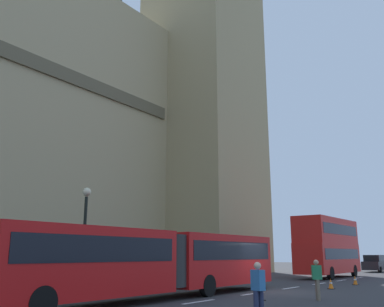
{
  "coord_description": "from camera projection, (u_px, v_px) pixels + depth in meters",
  "views": [
    {
      "loc": [
        -21.13,
        -10.77,
        1.91
      ],
      "look_at": [
        -1.61,
        3.78,
        7.75
      ],
      "focal_mm": 39.46,
      "sensor_mm": 36.0,
      "label": 1
    }
  ],
  "objects": [
    {
      "name": "ground_plane",
      "position": [
        267.0,
        292.0,
        22.29
      ],
      "size": [
        160.0,
        160.0,
        0.0
      ],
      "primitive_type": "plane",
      "color": "#333335"
    },
    {
      "name": "lane_centre_marking",
      "position": [
        273.0,
        291.0,
        22.83
      ],
      "size": [
        34.4,
        0.16,
        0.01
      ],
      "color": "silver",
      "rests_on": "ground_plane"
    },
    {
      "name": "articulated_bus",
      "position": [
        161.0,
        258.0,
        18.92
      ],
      "size": [
        16.74,
        2.54,
        2.9
      ],
      "color": "red",
      "rests_on": "ground_plane"
    },
    {
      "name": "double_decker_bus",
      "position": [
        328.0,
        245.0,
        36.18
      ],
      "size": [
        9.56,
        2.54,
        4.9
      ],
      "color": "red",
      "rests_on": "ground_plane"
    },
    {
      "name": "sedan_lead",
      "position": [
        375.0,
        264.0,
        47.11
      ],
      "size": [
        4.4,
        1.86,
        1.85
      ],
      "color": "black",
      "rests_on": "ground_plane"
    },
    {
      "name": "traffic_cone_west",
      "position": [
        260.0,
        294.0,
        17.91
      ],
      "size": [
        0.36,
        0.36,
        0.58
      ],
      "color": "black",
      "rests_on": "ground_plane"
    },
    {
      "name": "traffic_cone_middle",
      "position": [
        331.0,
        284.0,
        24.0
      ],
      "size": [
        0.36,
        0.36,
        0.58
      ],
      "color": "black",
      "rests_on": "ground_plane"
    },
    {
      "name": "traffic_cone_east",
      "position": [
        355.0,
        280.0,
        27.22
      ],
      "size": [
        0.36,
        0.36,
        0.58
      ],
      "color": "black",
      "rests_on": "ground_plane"
    },
    {
      "name": "street_lamp",
      "position": [
        84.0,
        231.0,
        21.28
      ],
      "size": [
        0.44,
        0.44,
        5.27
      ],
      "color": "black",
      "rests_on": "ground_plane"
    },
    {
      "name": "pedestrian_near_cones",
      "position": [
        258.0,
        289.0,
        12.63
      ],
      "size": [
        0.36,
        0.46,
        1.69
      ],
      "color": "#262D4C",
      "rests_on": "ground_plane"
    },
    {
      "name": "pedestrian_by_kerb",
      "position": [
        317.0,
        278.0,
        18.17
      ],
      "size": [
        0.41,
        0.47,
        1.69
      ],
      "color": "#726651",
      "rests_on": "ground_plane"
    }
  ]
}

